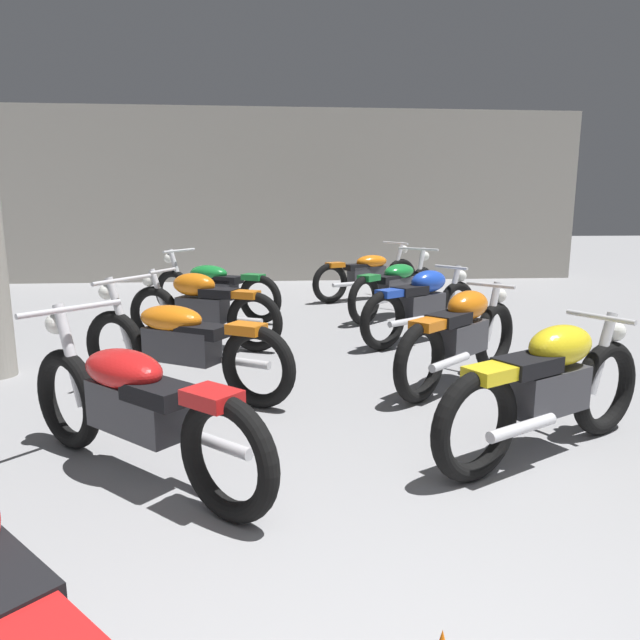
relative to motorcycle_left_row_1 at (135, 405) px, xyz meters
The scene contains 10 objects.
back_wall 9.48m from the motorcycle_left_row_1, 82.39° to the left, with size 12.56×0.24×3.60m, color #9E998E.
motorcycle_left_row_1 is the anchor object (origin of this frame).
motorcycle_left_row_2 1.55m from the motorcycle_left_row_1, 89.00° to the left, with size 1.93×1.21×0.97m.
motorcycle_left_row_3 3.27m from the motorcycle_left_row_1, 89.79° to the left, with size 1.83×0.93×0.88m.
motorcycle_left_row_4 4.97m from the motorcycle_left_row_1, 90.11° to the left, with size 1.92×1.22×0.97m.
motorcycle_right_row_1 2.54m from the motorcycle_left_row_1, ahead, with size 1.79×1.02×0.88m.
motorcycle_right_row_2 2.96m from the motorcycle_left_row_1, 33.13° to the left, with size 1.54×1.40×0.88m.
motorcycle_right_row_3 4.19m from the motorcycle_left_row_1, 52.04° to the left, with size 1.69×1.20×0.88m.
motorcycle_right_row_4 5.53m from the motorcycle_left_row_1, 61.98° to the left, with size 1.62×1.60×0.97m.
motorcycle_right_row_5 6.96m from the motorcycle_left_row_1, 69.31° to the left, with size 1.99×1.12×0.97m.
Camera 1 is at (-0.45, -0.79, 1.58)m, focal length 32.29 mm.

